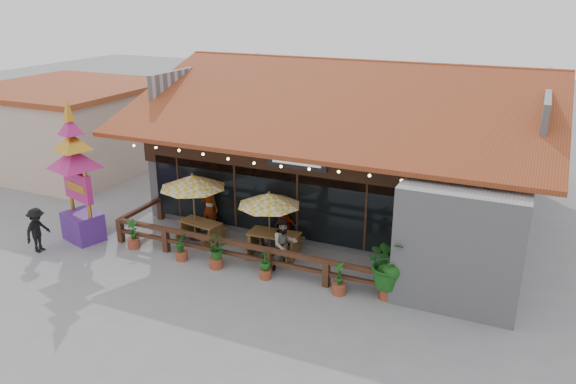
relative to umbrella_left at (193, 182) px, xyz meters
The scene contains 19 objects.
ground 4.79m from the umbrella_left, 11.34° to the right, with size 100.00×100.00×0.00m, color gray.
restaurant_building 7.27m from the umbrella_left, 52.67° to the left, with size 15.50×14.73×6.09m.
patio_railing 2.73m from the umbrella_left, 30.09° to the right, with size 10.00×2.60×0.92m.
neighbor_building 12.02m from the umbrella_left, 154.53° to the left, with size 8.40×8.40×4.22m.
umbrella_left is the anchor object (origin of this frame).
umbrella_right 3.07m from the umbrella_left, ahead, with size 2.20×2.20×2.33m.
picnic_table_left 1.75m from the umbrella_left, ahead, with size 1.73×1.55×0.74m.
picnic_table_right 3.64m from the umbrella_left, ahead, with size 1.85×1.63×0.85m.
thai_sign_tower 4.17m from the umbrella_left, 155.25° to the right, with size 2.59×2.59×5.62m.
tropical_plant 7.76m from the umbrella_left, ahead, with size 1.89×1.85×1.99m.
diner_a 1.52m from the umbrella_left, 79.36° to the left, with size 0.69×0.45×1.90m, color #371E11.
diner_b 4.29m from the umbrella_left, 11.64° to the right, with size 0.88×0.68×1.80m, color #371E11.
diner_c 3.71m from the umbrella_left, 15.52° to the left, with size 0.82×0.34×1.40m, color #371E11.
pedestrian 5.62m from the umbrella_left, 144.70° to the right, with size 1.04×0.60×1.62m, color black.
planter_a 2.86m from the umbrella_left, 135.72° to the right, with size 0.46×0.44×1.07m.
planter_b 2.49m from the umbrella_left, 72.71° to the right, with size 0.44×0.47×1.00m.
planter_c 3.01m from the umbrella_left, 41.60° to the right, with size 0.74×0.67×1.07m.
planter_d 4.42m from the umbrella_left, 24.00° to the right, with size 0.47×0.47×0.95m.
planter_e 6.62m from the umbrella_left, 14.55° to the right, with size 0.44×0.44×1.05m.
Camera 1 is at (6.78, -15.06, 8.69)m, focal length 35.00 mm.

